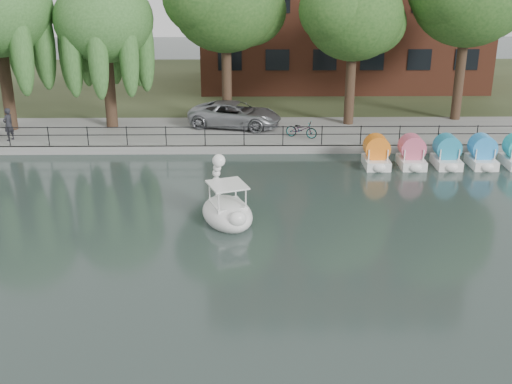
{
  "coord_description": "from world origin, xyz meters",
  "views": [
    {
      "loc": [
        0.22,
        -18.49,
        9.83
      ],
      "look_at": [
        0.5,
        4.0,
        1.3
      ],
      "focal_mm": 45.0,
      "sensor_mm": 36.0,
      "label": 1
    }
  ],
  "objects_px": {
    "bicycle": "(301,128)",
    "swan_boat": "(227,208)",
    "minivan": "(235,113)",
    "pedestrian": "(8,122)"
  },
  "relations": [
    {
      "from": "bicycle",
      "to": "pedestrian",
      "type": "bearing_deg",
      "value": 113.08
    },
    {
      "from": "bicycle",
      "to": "swan_boat",
      "type": "distance_m",
      "value": 10.94
    },
    {
      "from": "bicycle",
      "to": "swan_boat",
      "type": "relative_size",
      "value": 0.52
    },
    {
      "from": "pedestrian",
      "to": "bicycle",
      "type": "bearing_deg",
      "value": 115.37
    },
    {
      "from": "minivan",
      "to": "bicycle",
      "type": "relative_size",
      "value": 3.44
    },
    {
      "from": "minivan",
      "to": "pedestrian",
      "type": "distance_m",
      "value": 12.1
    },
    {
      "from": "minivan",
      "to": "pedestrian",
      "type": "height_order",
      "value": "pedestrian"
    },
    {
      "from": "swan_boat",
      "to": "bicycle",
      "type": "bearing_deg",
      "value": 50.45
    },
    {
      "from": "bicycle",
      "to": "swan_boat",
      "type": "height_order",
      "value": "swan_boat"
    },
    {
      "from": "bicycle",
      "to": "pedestrian",
      "type": "height_order",
      "value": "pedestrian"
    }
  ]
}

